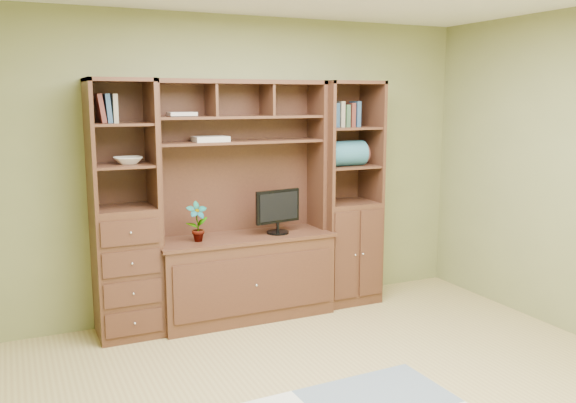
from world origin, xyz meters
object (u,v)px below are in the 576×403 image
monitor (278,204)px  right_tower (347,193)px  left_tower (124,210)px  center_hutch (245,202)px

monitor → right_tower: bearing=-4.0°
monitor → left_tower: bearing=166.9°
center_hutch → right_tower: 1.03m
right_tower → monitor: 0.74m
center_hutch → left_tower: size_ratio=1.00×
right_tower → monitor: size_ratio=3.86×
center_hutch → monitor: center_hutch is taller
left_tower → right_tower: (2.02, 0.00, 0.00)m
left_tower → right_tower: 2.02m
right_tower → left_tower: bearing=180.0°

